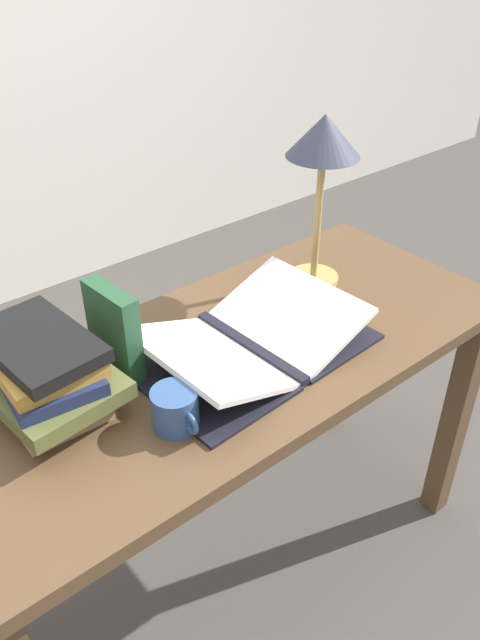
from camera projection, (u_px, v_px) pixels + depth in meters
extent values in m
plane|color=#47423D|center=(231.00, 564.00, 1.82)|extent=(12.00, 12.00, 0.00)
cube|color=brown|center=(229.00, 357.00, 1.39)|extent=(1.37, 0.58, 0.03)
cube|color=brown|center=(455.00, 418.00, 1.79)|extent=(0.06, 0.06, 0.74)
cube|color=brown|center=(333.00, 342.00, 2.10)|extent=(0.06, 0.06, 0.74)
cube|color=black|center=(250.00, 347.00, 1.38)|extent=(0.04, 0.34, 0.02)
cube|color=black|center=(203.00, 376.00, 1.30)|extent=(0.27, 0.36, 0.01)
cube|color=black|center=(292.00, 326.00, 1.46)|extent=(0.27, 0.36, 0.01)
cube|color=white|center=(208.00, 358.00, 1.29)|extent=(0.24, 0.34, 0.09)
cube|color=white|center=(289.00, 314.00, 1.43)|extent=(0.24, 0.34, 0.09)
cube|color=tan|center=(50.00, 397.00, 1.22)|extent=(0.17, 0.22, 0.05)
cube|color=brown|center=(46.00, 381.00, 1.20)|extent=(0.25, 0.31, 0.03)
cube|color=#1E284C|center=(43.00, 369.00, 1.18)|extent=(0.19, 0.27, 0.03)
cube|color=#BC8933|center=(40.00, 356.00, 1.16)|extent=(0.18, 0.23, 0.03)
cube|color=black|center=(37.00, 343.00, 1.15)|extent=(0.18, 0.27, 0.03)
cube|color=#234C2D|center=(114.00, 332.00, 1.27)|extent=(0.05, 0.15, 0.20)
cylinder|color=tan|center=(313.00, 278.00, 1.63)|extent=(0.13, 0.13, 0.02)
cylinder|color=tan|center=(318.00, 219.00, 1.54)|extent=(0.02, 0.02, 0.32)
cone|color=#333847|center=(324.00, 136.00, 1.42)|extent=(0.17, 0.17, 0.10)
cylinder|color=#335184|center=(175.00, 409.00, 1.17)|extent=(0.09, 0.09, 0.08)
torus|color=#335184|center=(190.00, 423.00, 1.13)|extent=(0.01, 0.05, 0.05)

